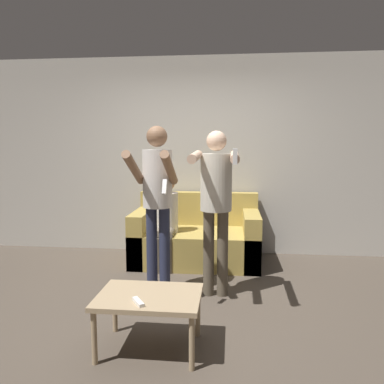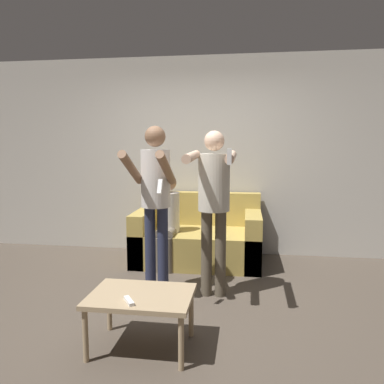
{
  "view_description": "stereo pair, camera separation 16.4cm",
  "coord_description": "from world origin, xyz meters",
  "px_view_note": "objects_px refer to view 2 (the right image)",
  "views": [
    {
      "loc": [
        0.48,
        -3.27,
        1.52
      ],
      "look_at": [
        0.04,
        0.88,
        0.98
      ],
      "focal_mm": 35.0,
      "sensor_mm": 36.0,
      "label": 1
    },
    {
      "loc": [
        0.64,
        -3.25,
        1.52
      ],
      "look_at": [
        0.04,
        0.88,
        0.98
      ],
      "focal_mm": 35.0,
      "sensor_mm": 36.0,
      "label": 2
    }
  ],
  "objects_px": {
    "person_seated": "(167,217)",
    "coffee_table": "(141,300)",
    "couch": "(198,239)",
    "remote_on_table": "(129,301)",
    "person_standing_right": "(214,194)",
    "person_standing_left": "(155,192)"
  },
  "relations": [
    {
      "from": "person_standing_left",
      "to": "person_standing_right",
      "type": "relative_size",
      "value": 1.03
    },
    {
      "from": "person_seated",
      "to": "remote_on_table",
      "type": "bearing_deg",
      "value": -85.44
    },
    {
      "from": "person_standing_right",
      "to": "coffee_table",
      "type": "relative_size",
      "value": 2.17
    },
    {
      "from": "couch",
      "to": "person_seated",
      "type": "relative_size",
      "value": 1.39
    },
    {
      "from": "couch",
      "to": "coffee_table",
      "type": "bearing_deg",
      "value": -94.03
    },
    {
      "from": "person_standing_left",
      "to": "coffee_table",
      "type": "height_order",
      "value": "person_standing_left"
    },
    {
      "from": "remote_on_table",
      "to": "person_standing_left",
      "type": "bearing_deg",
      "value": 94.75
    },
    {
      "from": "person_standing_left",
      "to": "remote_on_table",
      "type": "xyz_separation_m",
      "value": [
        0.1,
        -1.2,
        -0.61
      ]
    },
    {
      "from": "person_standing_left",
      "to": "coffee_table",
      "type": "relative_size",
      "value": 2.24
    },
    {
      "from": "person_seated",
      "to": "remote_on_table",
      "type": "height_order",
      "value": "person_seated"
    },
    {
      "from": "person_seated",
      "to": "person_standing_right",
      "type": "bearing_deg",
      "value": -53.44
    },
    {
      "from": "person_seated",
      "to": "coffee_table",
      "type": "bearing_deg",
      "value": -83.85
    },
    {
      "from": "couch",
      "to": "remote_on_table",
      "type": "relative_size",
      "value": 11.03
    },
    {
      "from": "person_standing_right",
      "to": "coffee_table",
      "type": "xyz_separation_m",
      "value": [
        -0.44,
        -1.03,
        -0.66
      ]
    },
    {
      "from": "person_standing_right",
      "to": "person_seated",
      "type": "relative_size",
      "value": 1.44
    },
    {
      "from": "couch",
      "to": "person_standing_left",
      "type": "height_order",
      "value": "person_standing_left"
    },
    {
      "from": "remote_on_table",
      "to": "person_seated",
      "type": "bearing_deg",
      "value": 94.56
    },
    {
      "from": "person_standing_right",
      "to": "person_seated",
      "type": "distance_m",
      "value": 1.16
    },
    {
      "from": "person_standing_left",
      "to": "coffee_table",
      "type": "bearing_deg",
      "value": -82.29
    },
    {
      "from": "person_standing_right",
      "to": "remote_on_table",
      "type": "bearing_deg",
      "value": -112.03
    },
    {
      "from": "person_standing_left",
      "to": "coffee_table",
      "type": "distance_m",
      "value": 1.25
    },
    {
      "from": "person_standing_right",
      "to": "remote_on_table",
      "type": "relative_size",
      "value": 11.4
    }
  ]
}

